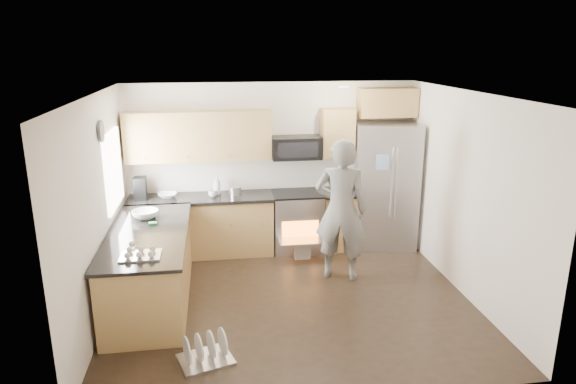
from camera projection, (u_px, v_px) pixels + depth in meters
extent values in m
plane|color=black|center=(291.00, 300.00, 6.56)|extent=(4.50, 4.50, 0.00)
cube|color=silver|center=(272.00, 166.00, 8.11)|extent=(4.50, 0.04, 2.60)
cube|color=silver|center=(327.00, 273.00, 4.30)|extent=(4.50, 0.04, 2.60)
cube|color=silver|center=(98.00, 211.00, 5.89)|extent=(0.04, 4.00, 2.60)
cube|color=silver|center=(466.00, 195.00, 6.52)|extent=(0.04, 4.00, 2.60)
cube|color=white|center=(291.00, 94.00, 5.85)|extent=(4.50, 4.00, 0.04)
cube|color=white|center=(113.00, 170.00, 6.78)|extent=(0.04, 1.00, 1.00)
cylinder|color=#FFEDCC|center=(344.00, 87.00, 7.02)|extent=(0.14, 0.14, 0.02)
cylinder|color=#474754|center=(101.00, 131.00, 6.09)|extent=(0.03, 0.26, 0.26)
cube|color=#9F723F|center=(202.00, 227.00, 7.90)|extent=(2.15, 0.60, 0.87)
cube|color=black|center=(201.00, 198.00, 7.77)|extent=(2.19, 0.64, 0.04)
cube|color=#9F723F|center=(337.00, 220.00, 8.20)|extent=(0.50, 0.60, 0.87)
cube|color=black|center=(338.00, 192.00, 8.06)|extent=(0.54, 0.64, 0.04)
cube|color=#9F723F|center=(199.00, 136.00, 7.65)|extent=(2.16, 0.33, 0.74)
cube|color=#9F723F|center=(337.00, 133.00, 7.94)|extent=(0.50, 0.33, 0.74)
cube|color=#9F723F|center=(387.00, 103.00, 7.93)|extent=(0.90, 0.33, 0.44)
imported|color=silver|center=(168.00, 195.00, 7.72)|extent=(0.27, 0.27, 0.07)
imported|color=white|center=(217.00, 185.00, 7.85)|extent=(0.12, 0.12, 0.30)
imported|color=white|center=(213.00, 194.00, 7.74)|extent=(0.13, 0.13, 0.10)
cylinder|color=#B7B7BC|center=(235.00, 191.00, 7.84)|extent=(0.19, 0.19, 0.13)
cube|color=black|center=(140.00, 188.00, 7.61)|extent=(0.18, 0.22, 0.33)
cylinder|color=#B7B7BC|center=(347.00, 188.00, 8.09)|extent=(0.09, 0.09, 0.07)
cube|color=#9F723F|center=(150.00, 269.00, 6.44)|extent=(0.90, 2.30, 0.87)
cube|color=black|center=(148.00, 233.00, 6.31)|extent=(0.96, 2.36, 0.04)
imported|color=silver|center=(145.00, 214.00, 6.79)|extent=(0.34, 0.34, 0.11)
cube|color=green|center=(153.00, 224.00, 6.55)|extent=(0.10, 0.07, 0.03)
cube|color=#B7B7BC|center=(140.00, 253.00, 5.56)|extent=(0.43, 0.33, 0.09)
cube|color=#B7B7BC|center=(297.00, 222.00, 8.09)|extent=(0.76, 0.62, 0.90)
cube|color=black|center=(297.00, 194.00, 7.96)|extent=(0.76, 0.60, 0.03)
cube|color=orange|center=(300.00, 232.00, 7.80)|extent=(0.56, 0.02, 0.34)
cube|color=#B7B7BC|center=(302.00, 241.00, 7.67)|extent=(0.70, 0.34, 0.03)
cube|color=silver|center=(303.00, 251.00, 7.66)|extent=(0.24, 0.03, 0.28)
cube|color=black|center=(296.00, 148.00, 7.88)|extent=(0.76, 0.40, 0.34)
cube|color=#B7B7BC|center=(385.00, 185.00, 8.15)|extent=(1.09, 0.91, 1.99)
cylinder|color=#B7B7BC|center=(392.00, 183.00, 7.74)|extent=(0.03, 0.03, 1.08)
cylinder|color=#B7B7BC|center=(396.00, 183.00, 7.75)|extent=(0.03, 0.03, 1.08)
cube|color=#FF93D2|center=(406.00, 196.00, 7.84)|extent=(0.26, 0.05, 0.32)
cube|color=#90B4E7|center=(382.00, 162.00, 7.63)|extent=(0.19, 0.04, 0.24)
imported|color=gray|center=(341.00, 210.00, 6.95)|extent=(0.83, 0.68, 1.96)
cube|color=#B7B7BC|center=(206.00, 360.00, 5.29)|extent=(0.63, 0.56, 0.03)
cylinder|color=white|center=(187.00, 350.00, 5.16)|extent=(0.10, 0.28, 0.29)
cylinder|color=white|center=(199.00, 347.00, 5.21)|extent=(0.10, 0.28, 0.29)
cylinder|color=white|center=(211.00, 344.00, 5.27)|extent=(0.10, 0.28, 0.29)
cylinder|color=white|center=(223.00, 341.00, 5.32)|extent=(0.10, 0.28, 0.29)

